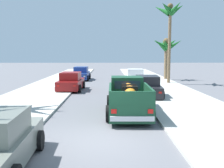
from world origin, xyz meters
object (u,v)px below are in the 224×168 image
at_px(car_left_near, 71,82).
at_px(car_right_mid, 135,77).
at_px(palm_tree_left_fore, 166,46).
at_px(car_left_far, 81,74).
at_px(palm_tree_right_fore, 170,16).
at_px(car_right_near, 147,87).
at_px(pickup_truck, 128,98).

relative_size(car_left_near, car_right_mid, 0.99).
bearing_deg(palm_tree_left_fore, car_right_mid, -134.14).
bearing_deg(car_left_far, car_left_near, -89.59).
xyz_separation_m(car_right_mid, palm_tree_left_fore, (4.04, 4.17, 3.20)).
height_order(palm_tree_left_fore, palm_tree_right_fore, palm_tree_right_fore).
bearing_deg(palm_tree_right_fore, car_right_near, -112.19).
bearing_deg(car_right_mid, car_right_near, -89.89).
height_order(pickup_truck, car_right_near, pickup_truck).
height_order(car_right_near, car_right_mid, same).
relative_size(car_right_near, car_left_far, 1.01).
xyz_separation_m(pickup_truck, car_right_mid, (1.72, 13.47, -0.10)).
distance_m(pickup_truck, palm_tree_right_fore, 15.58).
xyz_separation_m(car_right_mid, car_left_far, (-5.96, 4.21, 0.00)).
relative_size(pickup_truck, palm_tree_right_fore, 0.64).
bearing_deg(car_left_far, car_right_mid, -35.22).
xyz_separation_m(car_left_near, car_left_far, (-0.06, 8.90, 0.00)).
bearing_deg(palm_tree_right_fore, pickup_truck, -110.78).
bearing_deg(palm_tree_right_fore, car_left_near, -153.29).
distance_m(pickup_truck, car_left_near, 9.72).
xyz_separation_m(pickup_truck, palm_tree_right_fore, (5.11, 13.45, 5.97)).
height_order(pickup_truck, palm_tree_right_fore, palm_tree_right_fore).
height_order(car_right_mid, palm_tree_right_fore, palm_tree_right_fore).
bearing_deg(car_right_near, car_left_near, 148.78).
height_order(car_right_near, car_left_far, same).
relative_size(car_left_near, car_right_near, 0.99).
bearing_deg(car_right_near, palm_tree_left_fore, 72.06).
distance_m(car_right_mid, car_left_far, 7.30).
relative_size(car_right_mid, car_left_far, 1.01).
bearing_deg(palm_tree_right_fore, car_left_far, 155.64).
relative_size(car_left_near, palm_tree_right_fore, 0.53).
distance_m(car_left_near, palm_tree_right_fore, 12.04).
bearing_deg(car_left_near, car_right_near, -31.22).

